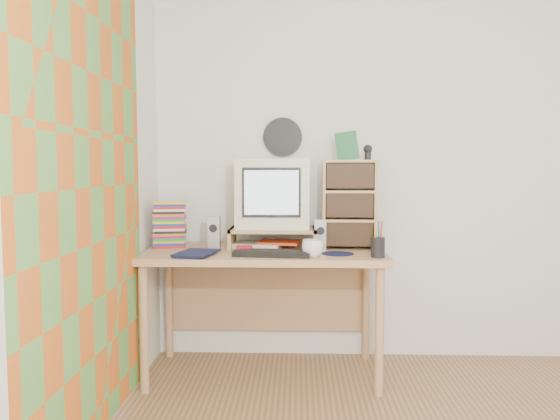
# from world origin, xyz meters

# --- Properties ---
(back_wall) EXTENTS (3.50, 0.00, 3.50)m
(back_wall) POSITION_xyz_m (0.00, 1.75, 1.25)
(back_wall) COLOR white
(back_wall) RESTS_ON floor
(left_wall) EXTENTS (0.00, 3.50, 3.50)m
(left_wall) POSITION_xyz_m (-1.75, 0.00, 1.25)
(left_wall) COLOR white
(left_wall) RESTS_ON floor
(curtain) EXTENTS (0.00, 2.20, 2.20)m
(curtain) POSITION_xyz_m (-1.71, 0.48, 1.15)
(curtain) COLOR #CD5F1C
(curtain) RESTS_ON left_wall
(wall_disc) EXTENTS (0.25, 0.02, 0.25)m
(wall_disc) POSITION_xyz_m (-0.93, 1.73, 1.43)
(wall_disc) COLOR black
(wall_disc) RESTS_ON back_wall
(desk) EXTENTS (1.40, 0.70, 0.75)m
(desk) POSITION_xyz_m (-1.03, 1.44, 0.62)
(desk) COLOR tan
(desk) RESTS_ON floor
(monitor_riser) EXTENTS (0.52, 0.30, 0.12)m
(monitor_riser) POSITION_xyz_m (-0.98, 1.48, 0.84)
(monitor_riser) COLOR tan
(monitor_riser) RESTS_ON desk
(crt_monitor) EXTENTS (0.44, 0.44, 0.42)m
(crt_monitor) POSITION_xyz_m (-0.98, 1.53, 1.08)
(crt_monitor) COLOR silver
(crt_monitor) RESTS_ON monitor_riser
(speaker_left) EXTENTS (0.07, 0.07, 0.19)m
(speaker_left) POSITION_xyz_m (-1.33, 1.45, 0.85)
(speaker_left) COLOR #A4A5A9
(speaker_left) RESTS_ON desk
(speaker_right) EXTENTS (0.07, 0.07, 0.18)m
(speaker_right) POSITION_xyz_m (-0.70, 1.40, 0.84)
(speaker_right) COLOR #A4A5A9
(speaker_right) RESTS_ON desk
(keyboard) EXTENTS (0.44, 0.19, 0.03)m
(keyboard) POSITION_xyz_m (-0.97, 1.17, 0.76)
(keyboard) COLOR black
(keyboard) RESTS_ON desk
(dvd_stack) EXTENTS (0.21, 0.16, 0.27)m
(dvd_stack) POSITION_xyz_m (-1.61, 1.49, 0.88)
(dvd_stack) COLOR brown
(dvd_stack) RESTS_ON desk
(cd_rack) EXTENTS (0.32, 0.18, 0.53)m
(cd_rack) POSITION_xyz_m (-0.52, 1.48, 1.02)
(cd_rack) COLOR tan
(cd_rack) RESTS_ON desk
(mug) EXTENTS (0.13, 0.13, 0.09)m
(mug) POSITION_xyz_m (-0.75, 1.14, 0.80)
(mug) COLOR white
(mug) RESTS_ON desk
(diary) EXTENTS (0.27, 0.22, 0.05)m
(diary) POSITION_xyz_m (-1.49, 1.20, 0.77)
(diary) COLOR #0F1338
(diary) RESTS_ON desk
(mousepad) EXTENTS (0.21, 0.21, 0.00)m
(mousepad) POSITION_xyz_m (-0.61, 1.25, 0.75)
(mousepad) COLOR black
(mousepad) RESTS_ON desk
(pen_cup) EXTENTS (0.09, 0.09, 0.15)m
(pen_cup) POSITION_xyz_m (-0.40, 1.14, 0.83)
(pen_cup) COLOR black
(pen_cup) RESTS_ON desk
(papers) EXTENTS (0.31, 0.25, 0.04)m
(papers) POSITION_xyz_m (-1.02, 1.49, 0.77)
(papers) COLOR silver
(papers) RESTS_ON desk
(red_box) EXTENTS (0.09, 0.06, 0.04)m
(red_box) POSITION_xyz_m (-1.13, 1.25, 0.77)
(red_box) COLOR red
(red_box) RESTS_ON desk
(game_box) EXTENTS (0.13, 0.05, 0.17)m
(game_box) POSITION_xyz_m (-0.54, 1.46, 1.36)
(game_box) COLOR #1B5E32
(game_box) RESTS_ON cd_rack
(webcam) EXTENTS (0.06, 0.06, 0.09)m
(webcam) POSITION_xyz_m (-0.42, 1.47, 1.33)
(webcam) COLOR black
(webcam) RESTS_ON cd_rack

